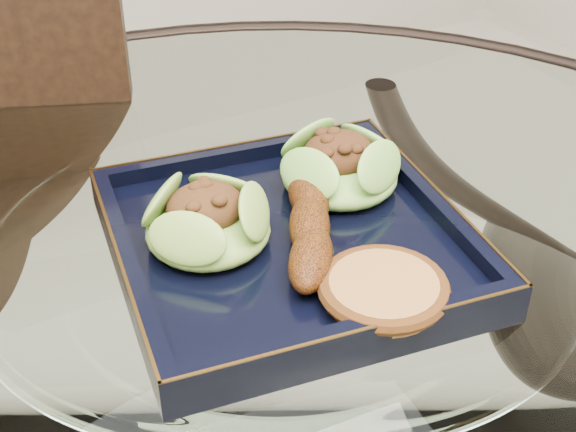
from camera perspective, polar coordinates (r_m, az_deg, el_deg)
name	(u,v)px	position (r m, az deg, el deg)	size (l,w,h in m)	color
navy_plate	(288,247)	(0.65, 0.00, -2.19)	(0.27, 0.27, 0.02)	black
lettuce_wrap_left	(208,224)	(0.63, -5.73, -0.57)	(0.10, 0.10, 0.04)	#548F29
lettuce_wrap_right	(340,169)	(0.69, 3.70, 3.33)	(0.10, 0.10, 0.04)	#4F8E29
roasted_plantain	(310,226)	(0.63, 1.54, -0.70)	(0.15, 0.03, 0.03)	#632D0A
crumb_patty	(383,290)	(0.58, 6.80, -5.27)	(0.08, 0.08, 0.02)	#B0793A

